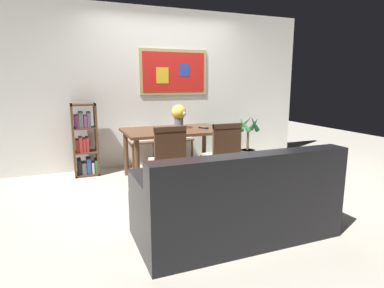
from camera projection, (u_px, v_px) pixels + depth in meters
The scene contains 13 objects.
ground_plane at pixel (198, 187), 4.37m from camera, with size 12.00×12.00×0.00m, color beige.
wall_back_with_painting at pixel (165, 88), 5.45m from camera, with size 5.20×0.14×2.60m.
dining_table at pixel (175, 136), 4.68m from camera, with size 1.46×0.94×0.73m.
dining_chair_near_left at pixel (168, 156), 3.81m from camera, with size 0.40×0.41×0.91m.
dining_chair_near_right at pixel (223, 152), 4.07m from camera, with size 0.40×0.41×0.91m.
dining_chair_far_right at pixel (178, 132), 5.60m from camera, with size 0.40×0.41×0.91m.
dining_chair_far_left at pixel (140, 135), 5.35m from camera, with size 0.40×0.41×0.91m.
leather_couch at pixel (237, 205), 2.91m from camera, with size 1.80×0.84×0.84m.
bookshelf at pixel (85, 143), 4.83m from camera, with size 0.36×0.28×1.10m.
potted_ivy at pixel (228, 144), 5.77m from camera, with size 0.38×0.38×0.54m.
potted_palm at pixel (248, 146), 5.49m from camera, with size 0.38×0.40×0.87m.
flower_vase at pixel (179, 114), 4.71m from camera, with size 0.22×0.22×0.35m.
tv_remote at pixel (203, 128), 4.74m from camera, with size 0.11×0.16×0.02m.
Camera 1 is at (-1.63, -3.85, 1.41)m, focal length 29.91 mm.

